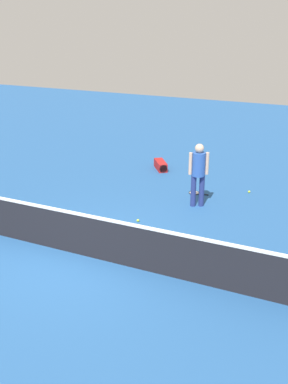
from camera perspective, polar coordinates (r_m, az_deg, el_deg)
name	(u,v)px	position (r m, az deg, el deg)	size (l,w,h in m)	color
ground_plane	(78,254)	(9.61, -8.52, -7.85)	(40.00, 40.00, 0.00)	#265693
court_net	(76,233)	(9.38, -8.69, -5.17)	(10.09, 0.09, 1.07)	#4C4C51
player_near_side	(198,170)	(11.60, 7.00, 2.84)	(0.50, 0.46, 1.70)	navy
tennis_racket_near_player	(195,193)	(12.78, 6.58, -0.12)	(0.59, 0.32, 0.03)	black
tennis_ball_near_player	(249,192)	(13.09, 13.33, 0.04)	(0.07, 0.07, 0.07)	#C6E033
tennis_ball_by_net	(138,220)	(10.93, -0.78, -3.67)	(0.07, 0.07, 0.07)	#C6E033
tennis_ball_midcourt	(237,272)	(9.02, 11.84, -9.95)	(0.07, 0.07, 0.07)	#C6E033
tennis_ball_baseline	(26,227)	(10.96, -14.91, -4.36)	(0.07, 0.07, 0.07)	#C6E033
tennis_ball_stray_left	(215,273)	(8.91, 9.16, -10.18)	(0.07, 0.07, 0.07)	#C6E033
equipment_bag	(161,166)	(14.71, 2.17, 3.41)	(0.70, 0.81, 0.28)	#B21E1E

